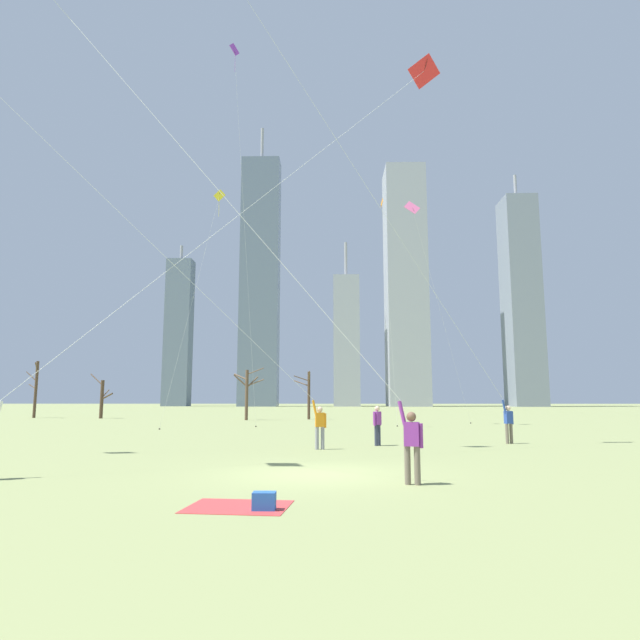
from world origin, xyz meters
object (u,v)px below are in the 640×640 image
(bystander_watching_nearby, at_px, (377,423))
(distant_kite_drifting_right_pink, at_px, (416,221))
(bare_tree_right_of_center, at_px, (308,393))
(distant_kite_low_near_trees_yellow, at_px, (213,223))
(bare_tree_center, at_px, (247,391))
(kite_flyer_foreground_left_teal, at_px, (310,317))
(kite_flyer_midfield_center_red, at_px, (161,293))
(kite_flyer_far_back_green, at_px, (233,337))
(distant_kite_high_overhead_orange, at_px, (384,230))
(kite_flyer_midfield_left_blue, at_px, (460,344))
(bare_tree_rightmost, at_px, (102,398))
(bare_tree_left_of_center, at_px, (36,388))
(distant_kite_drifting_left_purple, at_px, (237,92))
(picnic_spot, at_px, (253,503))

(bystander_watching_nearby, xyz_separation_m, distant_kite_drifting_right_pink, (4.52, 17.12, 14.38))
(distant_kite_drifting_right_pink, height_order, bare_tree_right_of_center, distant_kite_drifting_right_pink)
(bystander_watching_nearby, bearing_deg, distant_kite_low_near_trees_yellow, 128.23)
(distant_kite_drifting_right_pink, xyz_separation_m, bare_tree_center, (-14.18, 9.91, -12.68))
(kite_flyer_foreground_left_teal, bearing_deg, kite_flyer_midfield_center_red, 149.60)
(kite_flyer_far_back_green, height_order, bystander_watching_nearby, kite_flyer_far_back_green)
(kite_flyer_far_back_green, bearing_deg, distant_kite_drifting_right_pink, 62.69)
(kite_flyer_far_back_green, height_order, distant_kite_high_overhead_orange, kite_flyer_far_back_green)
(kite_flyer_midfield_left_blue, distance_m, kite_flyer_far_back_green, 9.72)
(kite_flyer_far_back_green, bearing_deg, bare_tree_rightmost, 119.52)
(bare_tree_center, bearing_deg, bare_tree_rightmost, 165.24)
(kite_flyer_midfield_left_blue, height_order, bare_tree_left_of_center, kite_flyer_midfield_left_blue)
(bare_tree_left_of_center, xyz_separation_m, bare_tree_center, (22.32, -5.16, -0.42))
(distant_kite_drifting_left_purple, height_order, distant_kite_low_near_trees_yellow, distant_kite_drifting_left_purple)
(kite_flyer_midfield_center_red, height_order, distant_kite_low_near_trees_yellow, kite_flyer_midfield_center_red)
(kite_flyer_midfield_left_blue, bearing_deg, bare_tree_right_of_center, 105.21)
(bare_tree_left_of_center, distance_m, bare_tree_center, 22.91)
(distant_kite_drifting_right_pink, distance_m, distant_kite_low_near_trees_yellow, 15.25)
(kite_flyer_midfield_left_blue, xyz_separation_m, bare_tree_rightmost, (-28.24, 30.59, -2.25))
(kite_flyer_midfield_center_red, bearing_deg, bare_tree_right_of_center, 85.60)
(distant_kite_drifting_right_pink, height_order, distant_kite_high_overhead_orange, distant_kite_high_overhead_orange)
(bystander_watching_nearby, xyz_separation_m, bare_tree_center, (-9.66, 27.03, 1.70))
(kite_flyer_midfield_center_red, distance_m, distant_kite_high_overhead_orange, 28.21)
(kite_flyer_midfield_left_blue, relative_size, picnic_spot, 9.89)
(bystander_watching_nearby, distance_m, bare_tree_left_of_center, 45.43)
(kite_flyer_far_back_green, relative_size, bare_tree_left_of_center, 3.05)
(kite_flyer_far_back_green, xyz_separation_m, bare_tree_rightmost, (-18.98, 33.51, -2.25))
(kite_flyer_midfield_left_blue, relative_size, bare_tree_rightmost, 4.31)
(distant_kite_drifting_right_pink, height_order, picnic_spot, distant_kite_drifting_right_pink)
(picnic_spot, distance_m, bare_tree_left_of_center, 53.75)
(kite_flyer_midfield_left_blue, xyz_separation_m, kite_flyer_far_back_green, (-9.27, -2.92, -0.00))
(bystander_watching_nearby, height_order, bare_tree_left_of_center, bare_tree_left_of_center)
(distant_kite_high_overhead_orange, height_order, bare_tree_right_of_center, distant_kite_high_overhead_orange)
(kite_flyer_midfield_center_red, distance_m, bare_tree_rightmost, 42.29)
(bystander_watching_nearby, distance_m, distant_kite_drifting_right_pink, 22.81)
(bare_tree_right_of_center, xyz_separation_m, bare_tree_center, (-5.52, -1.94, 0.15))
(kite_flyer_midfield_center_red, xyz_separation_m, distant_kite_drifting_right_pink, (11.45, 24.45, 10.26))
(kite_flyer_midfield_left_blue, bearing_deg, bare_tree_rightmost, 132.72)
(distant_kite_drifting_right_pink, xyz_separation_m, distant_kite_drifting_left_purple, (-12.98, -4.89, 7.81))
(distant_kite_high_overhead_orange, bearing_deg, bare_tree_rightmost, 153.37)
(bare_tree_rightmost, distance_m, bare_tree_right_of_center, 20.57)
(kite_flyer_midfield_center_red, distance_m, bare_tree_right_of_center, 36.49)
(picnic_spot, bearing_deg, bare_tree_right_of_center, 91.18)
(kite_flyer_midfield_left_blue, distance_m, kite_flyer_midfield_center_red, 13.10)
(kite_flyer_midfield_left_blue, relative_size, distant_kite_high_overhead_orange, 1.10)
(kite_flyer_midfield_center_red, height_order, bare_tree_left_of_center, kite_flyer_midfield_center_red)
(distant_kite_drifting_right_pink, bearing_deg, kite_flyer_midfield_left_blue, -93.04)
(kite_flyer_far_back_green, distance_m, distant_kite_drifting_right_pink, 24.73)
(kite_flyer_midfield_left_blue, relative_size, kite_flyer_midfield_center_red, 1.11)
(bystander_watching_nearby, distance_m, picnic_spot, 13.58)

